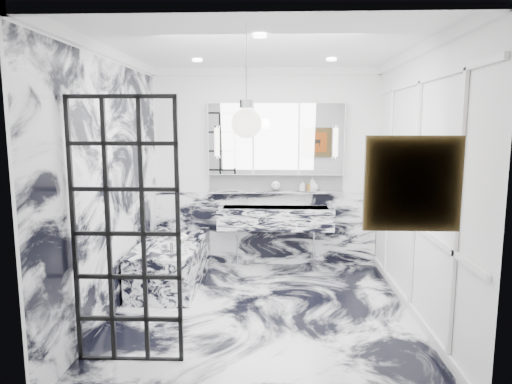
{
  "coord_description": "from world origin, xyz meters",
  "views": [
    {
      "loc": [
        0.14,
        -4.7,
        2.02
      ],
      "look_at": [
        -0.08,
        0.5,
        1.25
      ],
      "focal_mm": 32.0,
      "sensor_mm": 36.0,
      "label": 1
    }
  ],
  "objects_px": {
    "trough_sink": "(275,218)",
    "bathtub": "(172,262)",
    "mirror_cabinet": "(276,139)",
    "crittall_door": "(126,234)"
  },
  "relations": [
    {
      "from": "trough_sink",
      "to": "mirror_cabinet",
      "type": "height_order",
      "value": "mirror_cabinet"
    },
    {
      "from": "crittall_door",
      "to": "bathtub",
      "type": "distance_m",
      "value": 2.12
    },
    {
      "from": "crittall_door",
      "to": "trough_sink",
      "type": "xyz_separation_m",
      "value": [
        1.25,
        2.6,
        -0.39
      ]
    },
    {
      "from": "crittall_door",
      "to": "bathtub",
      "type": "xyz_separation_m",
      "value": [
        -0.07,
        1.94,
        -0.85
      ]
    },
    {
      "from": "mirror_cabinet",
      "to": "bathtub",
      "type": "xyz_separation_m",
      "value": [
        -1.32,
        -0.83,
        -1.54
      ]
    },
    {
      "from": "mirror_cabinet",
      "to": "bathtub",
      "type": "distance_m",
      "value": 2.2
    },
    {
      "from": "trough_sink",
      "to": "bathtub",
      "type": "bearing_deg",
      "value": -153.52
    },
    {
      "from": "mirror_cabinet",
      "to": "bathtub",
      "type": "height_order",
      "value": "mirror_cabinet"
    },
    {
      "from": "crittall_door",
      "to": "bathtub",
      "type": "height_order",
      "value": "crittall_door"
    },
    {
      "from": "mirror_cabinet",
      "to": "trough_sink",
      "type": "bearing_deg",
      "value": -90.0
    }
  ]
}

